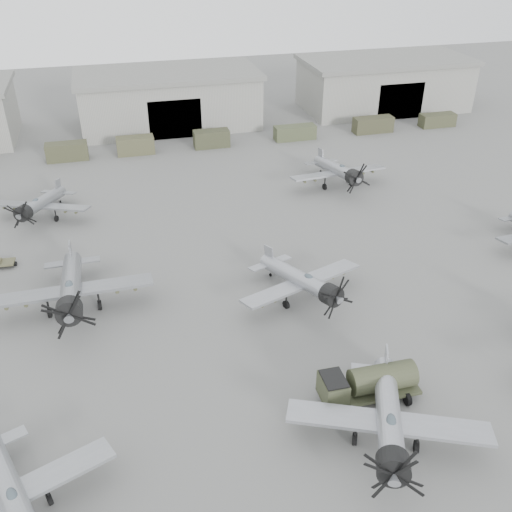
{
  "coord_description": "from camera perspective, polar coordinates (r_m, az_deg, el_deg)",
  "views": [
    {
      "loc": [
        -9.75,
        -30.9,
        30.33
      ],
      "look_at": [
        1.92,
        13.56,
        2.5
      ],
      "focal_mm": 40.0,
      "sensor_mm": 36.0,
      "label": 1
    }
  ],
  "objects": [
    {
      "name": "aircraft_near_0",
      "position": [
        37.34,
        -23.22,
        -21.23
      ],
      "size": [
        11.93,
        10.77,
        4.82
      ],
      "rotation": [
        0.0,
        0.0,
        0.37
      ],
      "color": "#94979C",
      "rests_on": "ground"
    },
    {
      "name": "support_truck_3",
      "position": [
        86.02,
        -11.97,
        10.77
      ],
      "size": [
        5.37,
        2.2,
        2.55
      ],
      "primitive_type": "cube",
      "color": "#45452D",
      "rests_on": "ground"
    },
    {
      "name": "support_truck_6",
      "position": [
        95.07,
        11.62,
        12.74
      ],
      "size": [
        6.33,
        2.2,
        2.44
      ],
      "primitive_type": "cube",
      "color": "#393925",
      "rests_on": "ground"
    },
    {
      "name": "aircraft_far_0",
      "position": [
        68.97,
        -20.89,
        4.84
      ],
      "size": [
        11.09,
        10.04,
        4.51
      ],
      "rotation": [
        0.0,
        0.0,
        -0.4
      ],
      "color": "gray",
      "rests_on": "ground"
    },
    {
      "name": "support_truck_7",
      "position": [
        100.55,
        17.68,
        12.82
      ],
      "size": [
        5.83,
        2.2,
        2.09
      ],
      "primitive_type": "cube",
      "color": "#3B3D28",
      "rests_on": "ground"
    },
    {
      "name": "aircraft_near_1",
      "position": [
        38.8,
        13.16,
        -15.92
      ],
      "size": [
        12.94,
        11.73,
        5.29
      ],
      "rotation": [
        0.0,
        0.0,
        -0.42
      ],
      "color": "#A0A2A8",
      "rests_on": "ground"
    },
    {
      "name": "ground",
      "position": [
        44.38,
        2.09,
        -11.94
      ],
      "size": [
        220.0,
        220.0,
        0.0
      ],
      "primitive_type": "plane",
      "color": "#60605D",
      "rests_on": "ground"
    },
    {
      "name": "fuel_tanker",
      "position": [
        42.34,
        11.17,
        -12.28
      ],
      "size": [
        7.29,
        3.25,
        2.8
      ],
      "rotation": [
        0.0,
        0.0,
        -0.01
      ],
      "color": "#393D28",
      "rests_on": "ground"
    },
    {
      "name": "aircraft_far_1",
      "position": [
        73.44,
        8.36,
        8.41
      ],
      "size": [
        12.62,
        11.36,
        5.03
      ],
      "rotation": [
        0.0,
        0.0,
        0.09
      ],
      "color": "#95979D",
      "rests_on": "ground"
    },
    {
      "name": "hangar_center",
      "position": [
        96.92,
        -8.71,
        15.31
      ],
      "size": [
        29.0,
        14.8,
        8.7
      ],
      "color": "gray",
      "rests_on": "ground"
    },
    {
      "name": "support_truck_4",
      "position": [
        87.16,
        -4.47,
        11.62
      ],
      "size": [
        5.29,
        2.2,
        2.53
      ],
      "primitive_type": "cube",
      "color": "#373925",
      "rests_on": "ground"
    },
    {
      "name": "aircraft_mid_1",
      "position": [
        51.47,
        -18.03,
        -3.2
      ],
      "size": [
        14.01,
        12.6,
        5.63
      ],
      "rotation": [
        0.0,
        0.0,
        0.01
      ],
      "color": "gray",
      "rests_on": "ground"
    },
    {
      "name": "aircraft_mid_2",
      "position": [
        50.79,
        4.84,
        -2.55
      ],
      "size": [
        12.07,
        10.87,
        4.85
      ],
      "rotation": [
        0.0,
        0.0,
        0.34
      ],
      "color": "#9B9EA4",
      "rests_on": "ground"
    },
    {
      "name": "hangar_right",
      "position": [
        107.6,
        12.65,
        16.52
      ],
      "size": [
        29.0,
        14.8,
        8.7
      ],
      "color": "gray",
      "rests_on": "ground"
    },
    {
      "name": "support_truck_2",
      "position": [
        86.21,
        -18.38,
        9.89
      ],
      "size": [
        5.76,
        2.2,
        2.51
      ],
      "primitive_type": "cube",
      "color": "#3B3C27",
      "rests_on": "ground"
    },
    {
      "name": "support_truck_5",
      "position": [
        90.31,
        3.91,
        12.21
      ],
      "size": [
        6.4,
        2.2,
        2.14
      ],
      "primitive_type": "cube",
      "color": "#40472E",
      "rests_on": "ground"
    }
  ]
}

